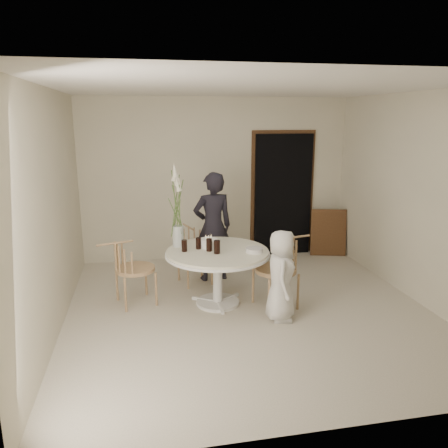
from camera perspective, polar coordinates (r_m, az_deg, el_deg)
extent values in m
plane|color=beige|center=(5.65, 3.19, -11.09)|extent=(4.50, 4.50, 0.00)
plane|color=white|center=(5.13, 3.61, 17.40)|extent=(4.50, 4.50, 0.00)
plane|color=beige|center=(7.40, -0.91, 5.84)|extent=(4.50, 0.00, 4.50)
plane|color=beige|center=(3.17, 13.48, -5.49)|extent=(4.50, 0.00, 4.50)
plane|color=beige|center=(5.16, -21.61, 1.36)|extent=(0.00, 4.50, 4.50)
plane|color=beige|center=(6.17, 24.11, 3.03)|extent=(0.00, 4.50, 4.50)
cube|color=black|center=(7.67, 7.68, 3.73)|extent=(1.00, 0.10, 2.10)
cube|color=brown|center=(7.70, 7.60, 4.23)|extent=(1.12, 0.03, 2.22)
cylinder|color=white|center=(5.80, -0.82, -10.18)|extent=(0.56, 0.56, 0.04)
cylinder|color=white|center=(5.67, -0.84, -7.17)|extent=(0.12, 0.12, 0.65)
cylinder|color=white|center=(5.56, -0.85, -3.90)|extent=(1.33, 1.33, 0.03)
cylinder|color=silver|center=(5.55, -0.85, -3.66)|extent=(1.30, 1.30, 0.04)
cube|color=brown|center=(7.87, 13.46, -1.08)|extent=(0.64, 0.33, 0.81)
cylinder|color=tan|center=(6.21, -4.72, -6.64)|extent=(0.03, 0.03, 0.42)
cylinder|color=tan|center=(6.35, -1.58, -6.14)|extent=(0.03, 0.03, 0.42)
cylinder|color=tan|center=(6.54, -5.95, -5.61)|extent=(0.03, 0.03, 0.42)
cylinder|color=tan|center=(6.67, -2.94, -5.15)|extent=(0.03, 0.03, 0.42)
cylinder|color=tan|center=(6.37, -3.83, -3.94)|extent=(0.47, 0.47, 0.05)
cylinder|color=tan|center=(5.76, 3.81, -8.03)|extent=(0.03, 0.03, 0.47)
cylinder|color=tan|center=(5.42, 5.91, -9.51)|extent=(0.03, 0.03, 0.47)
cylinder|color=tan|center=(5.96, 7.40, -7.37)|extent=(0.03, 0.03, 0.47)
cylinder|color=tan|center=(5.63, 9.64, -8.73)|extent=(0.03, 0.03, 0.47)
cylinder|color=tan|center=(5.60, 6.77, -5.96)|extent=(0.52, 0.52, 0.05)
cylinder|color=tan|center=(5.73, -8.86, -8.41)|extent=(0.03, 0.03, 0.45)
cylinder|color=tan|center=(6.08, -10.15, -7.12)|extent=(0.03, 0.03, 0.45)
cylinder|color=tan|center=(5.62, -12.75, -9.04)|extent=(0.03, 0.03, 0.45)
cylinder|color=tan|center=(5.98, -13.81, -7.68)|extent=(0.03, 0.03, 0.45)
cylinder|color=tan|center=(5.77, -11.51, -5.78)|extent=(0.50, 0.50, 0.05)
imported|color=black|center=(6.40, -1.47, -0.37)|extent=(0.64, 0.48, 1.62)
imported|color=silver|center=(5.23, 7.46, -6.70)|extent=(0.47, 0.61, 1.10)
cylinder|color=white|center=(5.66, -2.01, -2.52)|extent=(0.23, 0.23, 0.11)
cylinder|color=#FFE2A1|center=(5.64, -2.02, -1.73)|extent=(0.01, 0.01, 0.05)
cylinder|color=#FFE2A1|center=(5.67, -1.69, -1.64)|extent=(0.01, 0.01, 0.05)
cylinder|color=#FFE2A1|center=(5.65, -2.42, -1.70)|extent=(0.01, 0.01, 0.05)
cylinder|color=#FFE2A1|center=(5.60, -1.77, -1.82)|extent=(0.01, 0.01, 0.05)
cylinder|color=#FFE2A1|center=(5.61, -2.25, -1.82)|extent=(0.01, 0.01, 0.05)
cylinder|color=black|center=(5.50, -1.95, -2.74)|extent=(0.10, 0.10, 0.16)
cylinder|color=black|center=(5.40, -0.92, -3.02)|extent=(0.10, 0.10, 0.17)
cylinder|color=black|center=(5.51, -5.21, -2.83)|extent=(0.09, 0.09, 0.15)
cylinder|color=black|center=(5.59, -3.36, -2.54)|extent=(0.09, 0.09, 0.15)
cylinder|color=silver|center=(5.48, 3.99, -3.42)|extent=(0.27, 0.27, 0.05)
cylinder|color=#B9C2BE|center=(5.72, -6.02, -1.57)|extent=(0.15, 0.15, 0.27)
cylinder|color=#4A6B2E|center=(5.64, -5.81, 1.80)|extent=(0.01, 0.01, 0.69)
cone|color=white|center=(5.58, -5.90, 5.25)|extent=(0.07, 0.07, 0.18)
cylinder|color=#4A6B2E|center=(5.66, -6.04, 2.14)|extent=(0.01, 0.01, 0.74)
cone|color=white|center=(5.59, -6.13, 5.88)|extent=(0.07, 0.07, 0.18)
cylinder|color=#4A6B2E|center=(5.64, -6.37, 2.40)|extent=(0.01, 0.01, 0.80)
cone|color=white|center=(5.58, -6.48, 6.45)|extent=(0.07, 0.07, 0.18)
cylinder|color=#4A6B2E|center=(5.60, -6.37, 2.63)|extent=(0.01, 0.01, 0.86)
cone|color=white|center=(5.53, -6.49, 7.01)|extent=(0.07, 0.07, 0.18)
cylinder|color=#4A6B2E|center=(5.61, -6.01, 1.73)|extent=(0.01, 0.01, 0.69)
cone|color=white|center=(5.55, -6.09, 5.20)|extent=(0.07, 0.07, 0.18)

